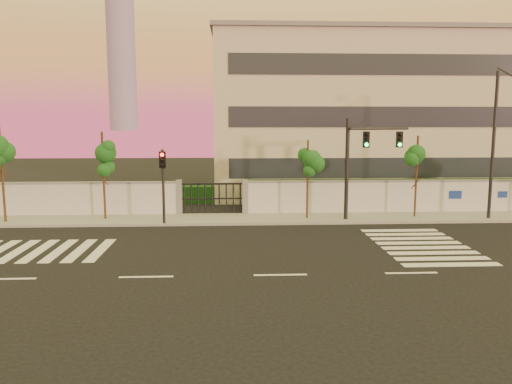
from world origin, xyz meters
TOP-DOWN VIEW (x-y plane):
  - ground at (0.00, 0.00)m, footprint 120.00×120.00m
  - sidewalk at (0.00, 10.50)m, footprint 60.00×3.00m
  - perimeter_wall at (0.10, 12.00)m, footprint 60.00×0.36m
  - hedge_row at (1.17, 14.74)m, footprint 41.00×4.25m
  - institutional_building at (9.00, 21.99)m, footprint 24.40×12.40m
  - distant_skyscraper at (-65.00, 280.00)m, footprint 16.00×16.00m
  - road_markings at (-1.58, 3.76)m, footprint 57.00×7.62m
  - street_tree_b at (-14.45, 10.01)m, footprint 1.63×1.30m
  - street_tree_c at (-9.10, 10.68)m, footprint 1.58×1.26m
  - street_tree_d at (2.56, 10.25)m, footprint 1.43×1.13m
  - street_tree_e at (8.98, 10.44)m, footprint 1.46×1.16m
  - traffic_signal_main at (5.46, 9.83)m, footprint 3.69×0.96m
  - traffic_signal_secondary at (-5.55, 9.14)m, footprint 0.33×0.33m
  - streetlight_east at (13.06, 9.54)m, footprint 0.53×2.14m

SIDE VIEW (x-z plane):
  - ground at x=0.00m, z-range 0.00..0.00m
  - road_markings at x=-1.58m, z-range 0.00..0.02m
  - sidewalk at x=0.00m, z-range 0.00..0.15m
  - hedge_row at x=1.17m, z-range -0.08..1.72m
  - perimeter_wall at x=0.10m, z-range -0.03..2.17m
  - traffic_signal_secondary at x=-5.55m, z-range 0.57..4.77m
  - street_tree_d at x=2.56m, z-range 1.10..5.77m
  - street_tree_e at x=8.98m, z-range 1.15..6.04m
  - traffic_signal_main at x=5.46m, z-range 0.78..6.65m
  - street_tree_c at x=-9.10m, z-range 1.21..6.34m
  - street_tree_b at x=-14.45m, z-range 1.28..6.74m
  - streetlight_east at x=13.06m, z-range 0.36..9.25m
  - institutional_building at x=9.00m, z-range 0.03..12.28m
  - distant_skyscraper at x=-65.00m, z-range 2.98..120.98m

